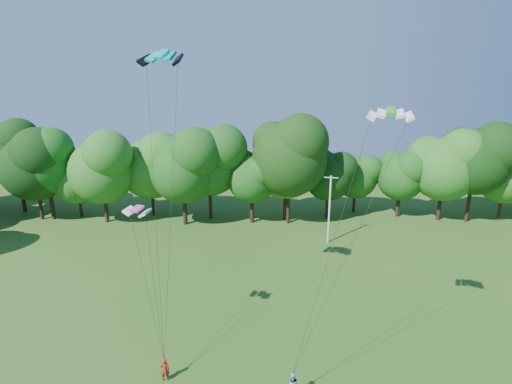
{
  "coord_description": "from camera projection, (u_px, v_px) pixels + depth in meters",
  "views": [
    {
      "loc": [
        -0.45,
        -16.08,
        18.51
      ],
      "look_at": [
        -1.28,
        13.0,
        10.2
      ],
      "focal_mm": 28.0,
      "sensor_mm": 36.0,
      "label": 1
    }
  ],
  "objects": [
    {
      "name": "kite_green",
      "position": [
        391.0,
        111.0,
        21.2
      ],
      "size": [
        2.54,
        1.62,
        0.42
      ],
      "rotation": [
        0.0,
        0.0,
        -0.25
      ],
      "color": "green",
      "rests_on": "ground"
    },
    {
      "name": "kite_flyer_left",
      "position": [
        165.0,
        369.0,
        25.19
      ],
      "size": [
        0.63,
        0.47,
        1.59
      ],
      "primitive_type": "imported",
      "rotation": [
        0.0,
        0.0,
        3.3
      ],
      "color": "#A92015",
      "rests_on": "ground"
    },
    {
      "name": "utility_pole",
      "position": [
        329.0,
        209.0,
        45.68
      ],
      "size": [
        1.59,
        0.38,
        8.0
      ],
      "rotation": [
        0.0,
        0.0,
        -0.19
      ],
      "color": "silver",
      "rests_on": "ground"
    },
    {
      "name": "tree_back_center",
      "position": [
        289.0,
        151.0,
        50.37
      ],
      "size": [
        10.58,
        10.58,
        15.39
      ],
      "color": "black",
      "rests_on": "ground"
    },
    {
      "name": "kite_teal",
      "position": [
        162.0,
        54.0,
        25.38
      ],
      "size": [
        3.07,
        1.95,
        0.72
      ],
      "rotation": [
        0.0,
        0.0,
        -0.27
      ],
      "color": "#05ADA4",
      "rests_on": "ground"
    },
    {
      "name": "kite_pink",
      "position": [
        137.0,
        209.0,
        25.4
      ],
      "size": [
        1.93,
        1.35,
        0.27
      ],
      "rotation": [
        0.0,
        0.0,
        -0.31
      ],
      "color": "#E33F9E",
      "rests_on": "ground"
    },
    {
      "name": "tree_back_west",
      "position": [
        45.0,
        159.0,
        52.34
      ],
      "size": [
        9.15,
        9.15,
        13.3
      ],
      "color": "black",
      "rests_on": "ground"
    }
  ]
}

